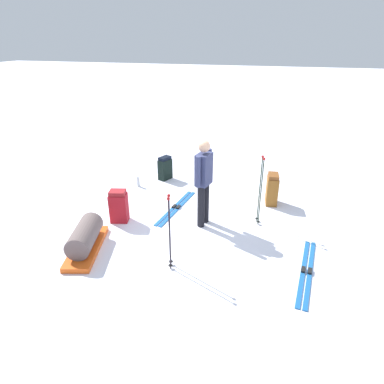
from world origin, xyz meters
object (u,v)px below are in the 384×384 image
Objects in this scene: backpack_large_dark at (165,168)px; backpack_bright at (272,189)px; skier_standing at (204,179)px; ski_pair_far at (176,207)px; backpack_small_spare at (119,206)px; gear_sled at (85,239)px; thermos_bottle at (138,182)px; ski_pair_near at (306,271)px; ski_poles_planted_far at (170,229)px; ski_poles_planted_near at (261,188)px.

backpack_bright is at bearing 76.54° from backpack_large_dark.
skier_standing is 0.99× the size of ski_pair_far.
gear_sled is at bearing -4.30° from backpack_small_spare.
thermos_bottle is (-2.73, -0.28, -0.09)m from gear_sled.
ski_pair_near is 6.78× the size of thermos_bottle.
ski_pair_far is 1.24× the size of gear_sled.
skier_standing is 2.51m from thermos_bottle.
ski_pair_near is 2.26m from ski_poles_planted_far.
skier_standing is at bearing -117.07° from ski_pair_near.
backpack_large_dark is 0.48× the size of ski_poles_planted_far.
backpack_large_dark is 0.44× the size of ski_poles_planted_near.
ski_pair_near is 2.66× the size of backpack_small_spare.
backpack_small_spare is (1.64, -2.84, -0.02)m from backpack_bright.
ski_poles_planted_near is at bearing 108.05° from skier_standing.
ski_poles_planted_far is at bearing 16.44° from ski_pair_far.
ski_pair_near is at bearing 61.19° from ski_pair_far.
gear_sled is 2.75m from thermos_bottle.
skier_standing is at bearing 130.09° from gear_sled.
backpack_large_dark is (-2.93, -3.46, 0.28)m from ski_pair_near.
backpack_bright is 2.68× the size of thermos_bottle.
backpack_small_spare is 0.52× the size of ski_poles_planted_far.
ski_pair_near is at bearing 49.79° from backpack_large_dark.
backpack_large_dark is at bearing -151.42° from ski_pair_far.
ski_poles_planted_far is at bearing 33.60° from thermos_bottle.
backpack_large_dark is at bearing -103.46° from backpack_bright.
ski_pair_far is at bearing -123.23° from skier_standing.
thermos_bottle is at bearing -123.06° from ski_pair_far.
backpack_large_dark is 0.44× the size of gear_sled.
backpack_bright is (-0.81, 1.94, 0.33)m from ski_pair_far.
backpack_small_spare reaches higher than thermos_bottle.
gear_sled is (1.07, -0.08, -0.10)m from backpack_small_spare.
backpack_large_dark is 3.04m from ski_poles_planted_near.
skier_standing is 2.54m from backpack_large_dark.
backpack_large_dark is at bearing 177.30° from backpack_small_spare.
backpack_bright reaches higher than ski_pair_near.
backpack_bright is at bearing 89.70° from thermos_bottle.
backpack_bright reaches higher than gear_sled.
ski_pair_far is 2.59× the size of backpack_small_spare.
thermos_bottle is (-2.76, -1.84, -0.58)m from ski_poles_planted_far.
backpack_small_spare is 2.55× the size of thermos_bottle.
thermos_bottle is at bearing -167.78° from backpack_small_spare.
backpack_bright is 0.55× the size of ski_poles_planted_far.
skier_standing is 6.54× the size of thermos_bottle.
ski_poles_planted_near is 2.16m from ski_poles_planted_far.
ski_pair_far is at bearing 152.74° from gear_sled.
backpack_large_dark is at bearing -158.09° from ski_poles_planted_far.
backpack_large_dark is at bearing -130.21° from ski_pair_near.
skier_standing reaches higher than gear_sled.
skier_standing is 1.10m from ski_poles_planted_near.
backpack_small_spare is (-0.63, -3.57, 0.31)m from ski_pair_near.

